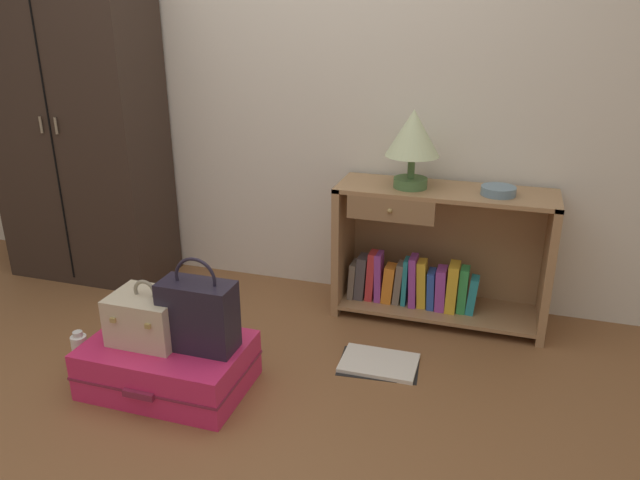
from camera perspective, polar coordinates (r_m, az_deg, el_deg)
ground_plane at (r=2.57m, az=-11.83°, el=-17.04°), size 9.00×9.00×0.00m
back_wall at (r=3.41m, az=-0.87°, el=16.61°), size 6.40×0.10×2.60m
wardrobe at (r=3.84m, az=-21.98°, el=10.62°), size 0.95×0.47×1.93m
bookshelf at (r=3.24m, az=10.68°, el=-1.61°), size 1.10×0.37×0.72m
table_lamp at (r=3.04m, az=8.77°, el=9.58°), size 0.27×0.27×0.39m
bowl at (r=3.06m, az=16.50°, el=4.48°), size 0.17×0.17×0.04m
suitcase_large at (r=2.77m, az=-14.12°, el=-11.34°), size 0.70×0.47×0.22m
train_case at (r=2.72m, az=-15.96°, el=-7.01°), size 0.30×0.25×0.28m
handbag at (r=2.58m, az=-11.43°, el=-6.92°), size 0.32×0.15×0.41m
bottle at (r=2.99m, az=-21.66°, el=-9.97°), size 0.07×0.07×0.21m
open_book_on_floor at (r=2.90m, az=5.59°, el=-11.51°), size 0.39×0.29×0.02m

